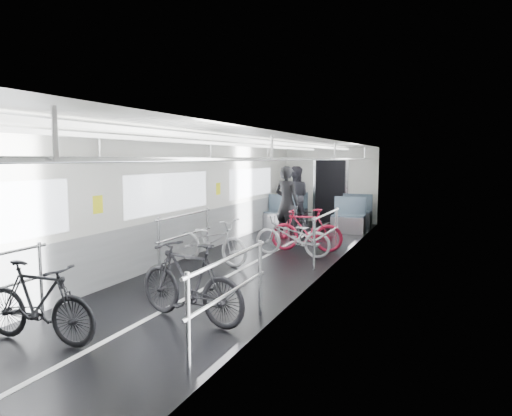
{
  "coord_description": "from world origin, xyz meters",
  "views": [
    {
      "loc": [
        3.5,
        -7.49,
        2.06
      ],
      "look_at": [
        0.0,
        0.8,
        1.08
      ],
      "focal_mm": 32.0,
      "sensor_mm": 36.0,
      "label": 1
    }
  ],
  "objects": [
    {
      "name": "person_seated",
      "position": [
        -0.78,
        5.7,
        0.91
      ],
      "size": [
        1.04,
        0.9,
        1.83
      ],
      "primitive_type": "imported",
      "rotation": [
        0.0,
        0.0,
        3.41
      ],
      "color": "#2A2931",
      "rests_on": "floor"
    },
    {
      "name": "bike_left_mid",
      "position": [
        -0.66,
        -3.89,
        0.46
      ],
      "size": [
        1.57,
        0.54,
        0.93
      ],
      "primitive_type": "imported",
      "rotation": [
        0.0,
        0.0,
        1.64
      ],
      "color": "black",
      "rests_on": "floor"
    },
    {
      "name": "bike_left_far",
      "position": [
        -0.74,
        0.28,
        0.45
      ],
      "size": [
        1.8,
        0.89,
        0.9
      ],
      "primitive_type": "imported",
      "rotation": [
        0.0,
        0.0,
        1.39
      ],
      "color": "silver",
      "rests_on": "floor"
    },
    {
      "name": "bike_right_far",
      "position": [
        0.65,
        2.14,
        0.48
      ],
      "size": [
        1.65,
        0.71,
        0.96
      ],
      "primitive_type": "imported",
      "rotation": [
        0.0,
        0.0,
        -1.4
      ],
      "color": "#B51633",
      "rests_on": "floor"
    },
    {
      "name": "person_standing",
      "position": [
        -0.23,
        3.34,
        0.94
      ],
      "size": [
        0.78,
        0.62,
        1.88
      ],
      "primitive_type": "imported",
      "rotation": [
        0.0,
        0.0,
        2.86
      ],
      "color": "black",
      "rests_on": "floor"
    },
    {
      "name": "bike_right_mid",
      "position": [
        0.52,
        1.53,
        0.44
      ],
      "size": [
        1.67,
        0.61,
        0.87
      ],
      "primitive_type": "imported",
      "rotation": [
        0.0,
        0.0,
        -1.59
      ],
      "color": "silver",
      "rests_on": "floor"
    },
    {
      "name": "car_shell",
      "position": [
        0.0,
        1.78,
        1.13
      ],
      "size": [
        3.02,
        14.01,
        2.41
      ],
      "color": "black",
      "rests_on": "ground"
    },
    {
      "name": "bike_aisle",
      "position": [
        0.23,
        3.24,
        0.41
      ],
      "size": [
        0.74,
        1.61,
        0.81
      ],
      "primitive_type": "imported",
      "rotation": [
        0.0,
        0.0,
        0.13
      ],
      "color": "black",
      "rests_on": "floor"
    },
    {
      "name": "bike_right_near",
      "position": [
        0.55,
        -2.64,
        0.51
      ],
      "size": [
        1.77,
        0.81,
        1.03
      ],
      "primitive_type": "imported",
      "rotation": [
        0.0,
        0.0,
        -1.77
      ],
      "color": "black",
      "rests_on": "floor"
    }
  ]
}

